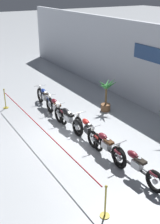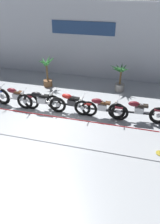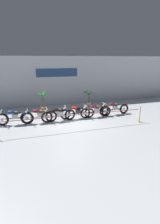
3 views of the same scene
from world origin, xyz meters
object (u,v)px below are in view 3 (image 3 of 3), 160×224
at_px(stanchion_far_left, 52,120).
at_px(motorcycle_black_2, 58,114).
at_px(motorcycle_maroon_5, 114,109).
at_px(stanchion_mid_left, 140,117).
at_px(motorcycle_maroon_1, 39,116).
at_px(motorcycle_red_3, 77,112).
at_px(potted_palm_right_of_row, 89,98).
at_px(potted_palm_left_of_row, 43,100).
at_px(motorcycle_blue_0, 14,117).
at_px(motorcycle_maroon_4, 96,111).

bearing_deg(stanchion_far_left, motorcycle_black_2, 68.53).
height_order(motorcycle_maroon_5, stanchion_mid_left, stanchion_mid_left).
height_order(motorcycle_maroon_1, motorcycle_red_3, motorcycle_maroon_1).
bearing_deg(motorcycle_black_2, motorcycle_red_3, 7.51).
bearing_deg(potted_palm_right_of_row, motorcycle_red_3, -123.05).
distance_m(motorcycle_maroon_1, potted_palm_right_of_row, 5.27).
xyz_separation_m(motorcycle_maroon_5, potted_palm_left_of_row, (-4.89, 2.37, 0.42)).
bearing_deg(motorcycle_red_3, potted_palm_right_of_row, 56.95).
height_order(motorcycle_black_2, potted_palm_right_of_row, potted_palm_right_of_row).
bearing_deg(motorcycle_maroon_1, motorcycle_black_2, -2.15).
distance_m(motorcycle_blue_0, motorcycle_maroon_1, 1.52).
bearing_deg(potted_palm_left_of_row, motorcycle_red_3, -49.63).
bearing_deg(motorcycle_black_2, stanchion_mid_left, -18.04).
bearing_deg(motorcycle_maroon_4, motorcycle_maroon_5, 4.80).
xyz_separation_m(motorcycle_maroon_4, potted_palm_right_of_row, (0.48, 2.88, 0.28)).
height_order(motorcycle_red_3, stanchion_mid_left, stanchion_mid_left).
distance_m(motorcycle_maroon_1, motorcycle_maroon_5, 5.40).
height_order(motorcycle_maroon_1, motorcycle_maroon_5, motorcycle_maroon_1).
xyz_separation_m(motorcycle_blue_0, stanchion_mid_left, (7.80, -1.81, -0.13)).
distance_m(motorcycle_maroon_1, potted_palm_left_of_row, 2.62).
bearing_deg(motorcycle_blue_0, stanchion_mid_left, -13.07).
xyz_separation_m(motorcycle_maroon_1, motorcycle_red_3, (2.56, 0.13, -0.02)).
height_order(motorcycle_blue_0, motorcycle_maroon_4, motorcycle_blue_0).
relative_size(motorcycle_red_3, potted_palm_right_of_row, 1.60).
relative_size(potted_palm_left_of_row, stanchion_far_left, 0.20).
bearing_deg(motorcycle_blue_0, potted_palm_left_of_row, 50.17).
relative_size(motorcycle_blue_0, stanchion_far_left, 0.26).
distance_m(motorcycle_maroon_4, stanchion_far_left, 3.75).
bearing_deg(motorcycle_blue_0, motorcycle_maroon_4, -0.80).
bearing_deg(stanchion_mid_left, motorcycle_maroon_5, 115.40).
bearing_deg(motorcycle_red_3, motorcycle_maroon_1, -177.10).
bearing_deg(potted_palm_right_of_row, motorcycle_maroon_5, -69.66).
distance_m(motorcycle_blue_0, motorcycle_maroon_4, 5.41).
bearing_deg(potted_palm_left_of_row, motorcycle_maroon_5, -25.90).
height_order(motorcycle_maroon_4, stanchion_mid_left, stanchion_mid_left).
height_order(motorcycle_maroon_5, potted_palm_right_of_row, potted_palm_right_of_row).
xyz_separation_m(motorcycle_maroon_5, stanchion_far_left, (-4.82, -1.86, 0.25)).
xyz_separation_m(motorcycle_maroon_4, motorcycle_maroon_5, (1.50, 0.13, -0.00)).
bearing_deg(motorcycle_black_2, potted_palm_left_of_row, 105.52).
relative_size(motorcycle_maroon_1, motorcycle_maroon_4, 0.97).
bearing_deg(motorcycle_maroon_1, motorcycle_red_3, 2.90).
relative_size(motorcycle_maroon_5, stanchion_mid_left, 2.29).
height_order(motorcycle_maroon_5, potted_palm_left_of_row, potted_palm_left_of_row).
bearing_deg(motorcycle_blue_0, motorcycle_maroon_1, -4.42).
relative_size(stanchion_far_left, stanchion_mid_left, 8.23).
bearing_deg(stanchion_far_left, potted_palm_left_of_row, 90.96).
relative_size(motorcycle_black_2, motorcycle_red_3, 0.96).
distance_m(motorcycle_black_2, motorcycle_maroon_4, 2.67).
bearing_deg(motorcycle_black_2, motorcycle_maroon_5, 2.92).
bearing_deg(motorcycle_maroon_4, potted_palm_left_of_row, 143.60).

